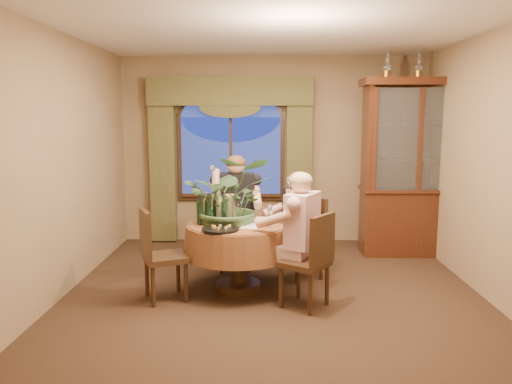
{
  "coord_description": "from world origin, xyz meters",
  "views": [
    {
      "loc": [
        -0.1,
        -5.11,
        1.91
      ],
      "look_at": [
        -0.18,
        0.23,
        1.1
      ],
      "focal_mm": 35.0,
      "sensor_mm": 36.0,
      "label": 1
    }
  ],
  "objects_px": {
    "chair_back_right": "(301,239)",
    "wine_bottle_1": "(206,207)",
    "person_pink": "(302,237)",
    "wine_bottle_0": "(200,209)",
    "chair_right": "(304,260)",
    "person_scarf": "(299,226)",
    "dining_table": "(238,257)",
    "wine_bottle_2": "(224,210)",
    "oil_lamp_right": "(450,65)",
    "person_back": "(236,212)",
    "centerpiece_plant": "(231,166)",
    "wine_bottle_4": "(208,208)",
    "chair_front_left": "(165,255)",
    "olive_bowl": "(240,222)",
    "oil_lamp_left": "(387,65)",
    "wine_bottle_5": "(216,206)",
    "wine_bottle_3": "(219,208)",
    "oil_lamp_center": "(419,65)",
    "china_cabinet": "(414,168)",
    "chair_back": "(234,232)"
  },
  "relations": [
    {
      "from": "chair_back_right",
      "to": "wine_bottle_1",
      "type": "bearing_deg",
      "value": 77.43
    },
    {
      "from": "chair_back_right",
      "to": "person_pink",
      "type": "height_order",
      "value": "person_pink"
    },
    {
      "from": "wine_bottle_0",
      "to": "person_pink",
      "type": "bearing_deg",
      "value": -15.36
    },
    {
      "from": "chair_right",
      "to": "person_scarf",
      "type": "xyz_separation_m",
      "value": [
        0.0,
        0.88,
        0.16
      ]
    },
    {
      "from": "dining_table",
      "to": "wine_bottle_2",
      "type": "distance_m",
      "value": 0.56
    },
    {
      "from": "oil_lamp_right",
      "to": "chair_back_right",
      "type": "height_order",
      "value": "oil_lamp_right"
    },
    {
      "from": "chair_back_right",
      "to": "person_back",
      "type": "distance_m",
      "value": 0.92
    },
    {
      "from": "centerpiece_plant",
      "to": "wine_bottle_4",
      "type": "xyz_separation_m",
      "value": [
        -0.25,
        -0.07,
        -0.46
      ]
    },
    {
      "from": "dining_table",
      "to": "person_scarf",
      "type": "bearing_deg",
      "value": 29.03
    },
    {
      "from": "wine_bottle_4",
      "to": "chair_front_left",
      "type": "bearing_deg",
      "value": -141.58
    },
    {
      "from": "chair_right",
      "to": "oil_lamp_right",
      "type": "bearing_deg",
      "value": -10.42
    },
    {
      "from": "dining_table",
      "to": "wine_bottle_2",
      "type": "height_order",
      "value": "wine_bottle_2"
    },
    {
      "from": "olive_bowl",
      "to": "wine_bottle_4",
      "type": "bearing_deg",
      "value": 174.83
    },
    {
      "from": "oil_lamp_left",
      "to": "wine_bottle_0",
      "type": "bearing_deg",
      "value": -146.36
    },
    {
      "from": "centerpiece_plant",
      "to": "wine_bottle_2",
      "type": "distance_m",
      "value": 0.49
    },
    {
      "from": "chair_right",
      "to": "wine_bottle_5",
      "type": "xyz_separation_m",
      "value": [
        -0.95,
        0.64,
        0.44
      ]
    },
    {
      "from": "dining_table",
      "to": "person_pink",
      "type": "height_order",
      "value": "person_pink"
    },
    {
      "from": "chair_front_left",
      "to": "wine_bottle_3",
      "type": "relative_size",
      "value": 2.91
    },
    {
      "from": "chair_right",
      "to": "chair_front_left",
      "type": "bearing_deg",
      "value": 118.53
    },
    {
      "from": "oil_lamp_center",
      "to": "chair_back_right",
      "type": "relative_size",
      "value": 0.35
    },
    {
      "from": "chair_front_left",
      "to": "wine_bottle_5",
      "type": "xyz_separation_m",
      "value": [
        0.49,
        0.47,
        0.44
      ]
    },
    {
      "from": "china_cabinet",
      "to": "olive_bowl",
      "type": "bearing_deg",
      "value": -146.55
    },
    {
      "from": "chair_front_left",
      "to": "person_pink",
      "type": "bearing_deg",
      "value": 65.88
    },
    {
      "from": "chair_right",
      "to": "chair_back_right",
      "type": "relative_size",
      "value": 1.0
    },
    {
      "from": "oil_lamp_right",
      "to": "wine_bottle_3",
      "type": "distance_m",
      "value": 3.72
    },
    {
      "from": "chair_right",
      "to": "wine_bottle_5",
      "type": "distance_m",
      "value": 1.23
    },
    {
      "from": "oil_lamp_left",
      "to": "chair_front_left",
      "type": "bearing_deg",
      "value": -145.5
    },
    {
      "from": "chair_back",
      "to": "wine_bottle_1",
      "type": "bearing_deg",
      "value": 61.56
    },
    {
      "from": "olive_bowl",
      "to": "wine_bottle_2",
      "type": "bearing_deg",
      "value": -164.54
    },
    {
      "from": "chair_right",
      "to": "wine_bottle_1",
      "type": "bearing_deg",
      "value": 96.47
    },
    {
      "from": "chair_front_left",
      "to": "centerpiece_plant",
      "type": "height_order",
      "value": "centerpiece_plant"
    },
    {
      "from": "person_pink",
      "to": "centerpiece_plant",
      "type": "height_order",
      "value": "centerpiece_plant"
    },
    {
      "from": "chair_back_right",
      "to": "wine_bottle_1",
      "type": "distance_m",
      "value": 1.21
    },
    {
      "from": "olive_bowl",
      "to": "wine_bottle_0",
      "type": "distance_m",
      "value": 0.46
    },
    {
      "from": "centerpiece_plant",
      "to": "wine_bottle_5",
      "type": "xyz_separation_m",
      "value": [
        -0.18,
        0.07,
        -0.46
      ]
    },
    {
      "from": "person_scarf",
      "to": "wine_bottle_1",
      "type": "relative_size",
      "value": 3.9
    },
    {
      "from": "chair_back",
      "to": "wine_bottle_5",
      "type": "relative_size",
      "value": 2.91
    },
    {
      "from": "chair_right",
      "to": "dining_table",
      "type": "bearing_deg",
      "value": 90.0
    },
    {
      "from": "wine_bottle_3",
      "to": "wine_bottle_5",
      "type": "relative_size",
      "value": 1.0
    },
    {
      "from": "dining_table",
      "to": "centerpiece_plant",
      "type": "distance_m",
      "value": 1.01
    },
    {
      "from": "dining_table",
      "to": "oil_lamp_right",
      "type": "xyz_separation_m",
      "value": [
        2.77,
        1.52,
        2.21
      ]
    },
    {
      "from": "wine_bottle_5",
      "to": "oil_lamp_left",
      "type": "bearing_deg",
      "value": 32.06
    },
    {
      "from": "china_cabinet",
      "to": "olive_bowl",
      "type": "height_order",
      "value": "china_cabinet"
    },
    {
      "from": "wine_bottle_0",
      "to": "wine_bottle_2",
      "type": "xyz_separation_m",
      "value": [
        0.27,
        -0.03,
        0.0
      ]
    },
    {
      "from": "chair_back",
      "to": "oil_lamp_right",
      "type": "bearing_deg",
      "value": -171.57
    },
    {
      "from": "person_pink",
      "to": "person_back",
      "type": "xyz_separation_m",
      "value": [
        -0.74,
        1.13,
        0.04
      ]
    },
    {
      "from": "oil_lamp_right",
      "to": "chair_right",
      "type": "distance_m",
      "value": 3.58
    },
    {
      "from": "wine_bottle_5",
      "to": "wine_bottle_4",
      "type": "bearing_deg",
      "value": -117.08
    },
    {
      "from": "wine_bottle_2",
      "to": "wine_bottle_1",
      "type": "bearing_deg",
      "value": 144.29
    },
    {
      "from": "chair_front_left",
      "to": "person_back",
      "type": "bearing_deg",
      "value": 125.31
    }
  ]
}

